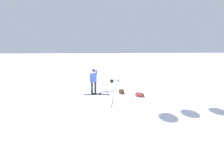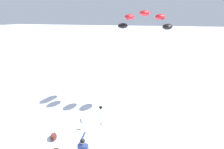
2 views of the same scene
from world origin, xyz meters
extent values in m
plane|color=white|center=(0.00, 0.00, 0.00)|extent=(300.00, 300.00, 0.00)
cylinder|color=black|center=(0.58, -0.10, 0.39)|extent=(0.14, 0.14, 0.78)
cylinder|color=black|center=(0.61, 0.12, 0.39)|extent=(0.14, 0.14, 0.78)
cube|color=navy|center=(0.60, 0.01, 1.06)|extent=(0.31, 0.43, 0.55)
sphere|color=tan|center=(0.60, 0.01, 1.47)|extent=(0.21, 0.21, 0.21)
sphere|color=black|center=(0.60, 0.01, 1.50)|extent=(0.22, 0.22, 0.22)
cylinder|color=navy|center=(0.34, -0.13, 1.44)|extent=(0.51, 0.16, 0.39)
cylinder|color=navy|center=(0.65, 0.21, 1.06)|extent=(0.09, 0.09, 0.55)
cube|color=black|center=(0.38, -0.16, 0.01)|extent=(0.40, 1.50, 0.02)
cylinder|color=black|center=(0.32, -0.89, 0.01)|extent=(0.28, 0.28, 0.02)
cylinder|color=black|center=(0.45, 0.58, 0.01)|extent=(0.28, 0.28, 0.02)
cube|color=black|center=(0.37, -0.37, 0.06)|extent=(0.21, 0.16, 0.08)
cube|color=black|center=(0.40, 0.06, 0.06)|extent=(0.21, 0.16, 0.08)
ellipsoid|color=black|center=(0.25, -1.72, 0.15)|extent=(0.54, 0.44, 0.30)
cube|color=#402618|center=(0.25, -1.72, 0.26)|extent=(0.33, 0.26, 0.08)
cylinder|color=#262628|center=(-2.71, -0.30, 0.62)|extent=(0.05, 0.35, 1.24)
cylinder|color=#262628|center=(-2.86, -0.55, 0.62)|extent=(0.31, 0.21, 1.24)
cylinder|color=#262628|center=(-2.59, -0.56, 0.62)|extent=(0.31, 0.22, 1.24)
cube|color=black|center=(-2.72, -0.46, 1.27)|extent=(0.10, 0.10, 0.06)
cube|color=black|center=(-2.72, -0.46, 1.35)|extent=(0.12, 0.16, 0.10)
ellipsoid|color=#4C1E19|center=(-0.79, -2.58, 0.13)|extent=(0.74, 0.67, 0.25)
cube|color=brown|center=(-0.79, -2.58, 0.22)|extent=(0.45, 0.40, 0.08)
cylinder|color=gray|center=(-1.22, -1.03, 0.60)|extent=(0.14, 0.21, 1.18)
cylinder|color=black|center=(-1.22, -1.03, 1.13)|extent=(0.05, 0.05, 0.14)
cylinder|color=gray|center=(-1.38, -1.13, 0.60)|extent=(0.19, 0.17, 1.18)
cylinder|color=black|center=(-1.38, -1.13, 1.13)|extent=(0.05, 0.05, 0.14)
camera|label=1|loc=(-12.55, 1.61, 2.83)|focal=33.69mm
camera|label=2|loc=(6.25, 3.17, 6.52)|focal=28.50mm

